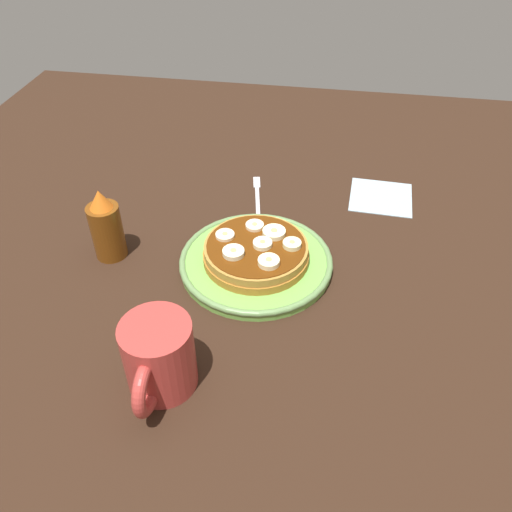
{
  "coord_description": "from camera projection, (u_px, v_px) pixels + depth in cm",
  "views": [
    {
      "loc": [
        59.35,
        9.87,
        53.28
      ],
      "look_at": [
        0.0,
        0.0,
        2.06
      ],
      "focal_mm": 36.54,
      "sensor_mm": 36.0,
      "label": 1
    }
  ],
  "objects": [
    {
      "name": "ground_plane",
      "position": [
        256.0,
        273.0,
        0.81
      ],
      "size": [
        140.0,
        140.0,
        3.0
      ],
      "primitive_type": "cube",
      "color": "black"
    },
    {
      "name": "plate",
      "position": [
        256.0,
        262.0,
        0.8
      ],
      "size": [
        23.48,
        23.48,
        1.76
      ],
      "color": "#72B74C",
      "rests_on": "ground_plane"
    },
    {
      "name": "pancake_stack",
      "position": [
        257.0,
        251.0,
        0.79
      ],
      "size": [
        16.08,
        16.45,
        2.81
      ],
      "color": "#A36B25",
      "rests_on": "plate"
    },
    {
      "name": "banana_slice_0",
      "position": [
        262.0,
        245.0,
        0.77
      ],
      "size": [
        2.87,
        2.87,
        0.93
      ],
      "color": "#F7F3C6",
      "rests_on": "pancake_stack"
    },
    {
      "name": "banana_slice_1",
      "position": [
        292.0,
        244.0,
        0.77
      ],
      "size": [
        2.77,
        2.77,
        1.01
      ],
      "color": "#F5F4B4",
      "rests_on": "pancake_stack"
    },
    {
      "name": "banana_slice_2",
      "position": [
        225.0,
        235.0,
        0.79
      ],
      "size": [
        2.89,
        2.89,
        0.74
      ],
      "color": "#FEE8BC",
      "rests_on": "pancake_stack"
    },
    {
      "name": "banana_slice_3",
      "position": [
        269.0,
        262.0,
        0.74
      ],
      "size": [
        3.14,
        3.14,
        1.06
      ],
      "color": "#FEF0B6",
      "rests_on": "pancake_stack"
    },
    {
      "name": "banana_slice_4",
      "position": [
        233.0,
        253.0,
        0.76
      ],
      "size": [
        3.22,
        3.22,
        1.0
      ],
      "color": "beige",
      "rests_on": "pancake_stack"
    },
    {
      "name": "banana_slice_5",
      "position": [
        274.0,
        233.0,
        0.79
      ],
      "size": [
        3.54,
        3.54,
        0.99
      ],
      "color": "#F6F2C3",
      "rests_on": "pancake_stack"
    },
    {
      "name": "banana_slice_6",
      "position": [
        255.0,
        226.0,
        0.81
      ],
      "size": [
        2.85,
        2.85,
        0.76
      ],
      "color": "#F8E2B9",
      "rests_on": "pancake_stack"
    },
    {
      "name": "coffee_mug",
      "position": [
        158.0,
        357.0,
        0.61
      ],
      "size": [
        12.14,
        8.48,
        9.62
      ],
      "color": "#B23833",
      "rests_on": "ground_plane"
    },
    {
      "name": "napkin",
      "position": [
        381.0,
        197.0,
        0.95
      ],
      "size": [
        11.51,
        11.51,
        0.3
      ],
      "primitive_type": "cube",
      "rotation": [
        0.0,
        0.0,
        -0.05
      ],
      "color": "#99B2BF",
      "rests_on": "ground_plane"
    },
    {
      "name": "fork",
      "position": [
        257.0,
        193.0,
        0.95
      ],
      "size": [
        12.95,
        3.39,
        0.5
      ],
      "color": "silver",
      "rests_on": "ground_plane"
    },
    {
      "name": "syrup_bottle",
      "position": [
        106.0,
        227.0,
        0.79
      ],
      "size": [
        4.9,
        4.9,
        11.93
      ],
      "color": "brown",
      "rests_on": "ground_plane"
    }
  ]
}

